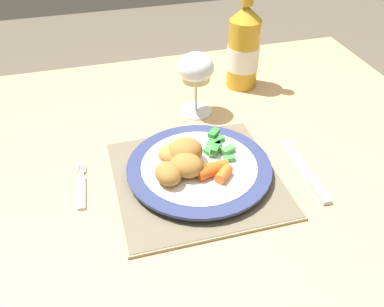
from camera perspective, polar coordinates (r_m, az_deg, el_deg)
dining_table at (r=0.92m, az=-1.78°, el=-4.75°), size 1.21×0.89×0.74m
placemat at (r=0.80m, az=0.58°, el=-3.35°), size 0.30×0.30×0.01m
dinner_plate at (r=0.80m, az=0.96°, el=-2.05°), size 0.27×0.27×0.02m
breaded_croquettes at (r=0.77m, az=-1.66°, el=-0.75°), size 0.10×0.11×0.05m
green_beans_pile at (r=0.83m, az=3.31°, el=0.97°), size 0.06×0.10×0.02m
glazed_carrots at (r=0.77m, az=3.12°, el=-2.25°), size 0.07×0.05×0.02m
fork at (r=0.80m, az=-14.50°, el=-4.59°), size 0.02×0.13×0.01m
table_knife at (r=0.83m, az=15.31°, el=-2.84°), size 0.03×0.19×0.01m
wine_glass at (r=0.94m, az=0.54°, el=10.97°), size 0.08×0.08×0.14m
bottle at (r=1.06m, az=6.90°, el=13.91°), size 0.08×0.08×0.29m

